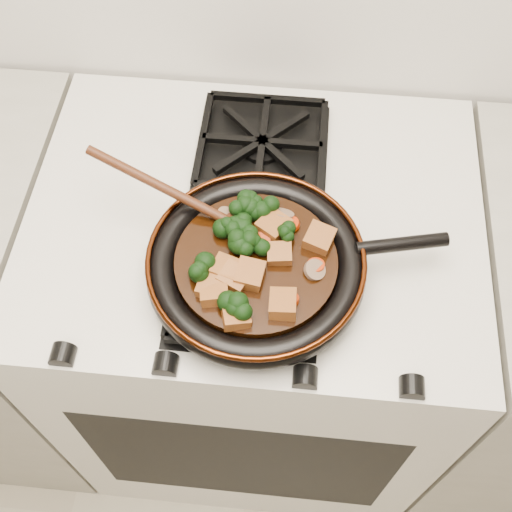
{
  "coord_description": "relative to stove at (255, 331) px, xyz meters",
  "views": [
    {
      "loc": [
        0.06,
        1.07,
        1.77
      ],
      "look_at": [
        0.01,
        1.57,
        0.97
      ],
      "focal_mm": 45.0,
      "sensor_mm": 36.0,
      "label": 1
    }
  ],
  "objects": [
    {
      "name": "tofu_cube_6",
      "position": [
        -0.04,
        -0.19,
        0.52
      ],
      "size": [
        0.05,
        0.05,
        0.03
      ],
      "primitive_type": "cube",
      "rotation": [
        -0.11,
        -0.06,
        0.19
      ],
      "color": "brown",
      "rests_on": "braising_sauce"
    },
    {
      "name": "broccoli_floret_8",
      "position": [
        -0.01,
        -0.1,
        0.52
      ],
      "size": [
        0.07,
        0.07,
        0.06
      ],
      "primitive_type": null,
      "rotation": [
        0.11,
        0.01,
        0.21
      ],
      "color": "black",
      "rests_on": "braising_sauce"
    },
    {
      "name": "tofu_cube_9",
      "position": [
        0.01,
        -0.16,
        0.52
      ],
      "size": [
        0.05,
        0.05,
        0.03
      ],
      "primitive_type": "cube",
      "rotation": [
        0.07,
        0.03,
        1.44
      ],
      "color": "brown",
      "rests_on": "braising_sauce"
    },
    {
      "name": "broccoli_floret_4",
      "position": [
        -0.02,
        -0.08,
        0.52
      ],
      "size": [
        0.07,
        0.07,
        0.06
      ],
      "primitive_type": null,
      "rotation": [
        0.06,
        -0.17,
        1.49
      ],
      "color": "black",
      "rests_on": "braising_sauce"
    },
    {
      "name": "mushroom_slice_1",
      "position": [
        -0.04,
        -0.05,
        0.52
      ],
      "size": [
        0.03,
        0.03,
        0.02
      ],
      "primitive_type": "cylinder",
      "rotation": [
        0.48,
        0.0,
        1.65
      ],
      "color": "brown",
      "rests_on": "braising_sauce"
    },
    {
      "name": "tofu_cube_1",
      "position": [
        0.04,
        -0.07,
        0.52
      ],
      "size": [
        0.06,
        0.06,
        0.03
      ],
      "primitive_type": "cube",
      "rotation": [
        0.05,
        0.01,
        2.54
      ],
      "color": "brown",
      "rests_on": "braising_sauce"
    },
    {
      "name": "tofu_cube_5",
      "position": [
        0.06,
        -0.2,
        0.52
      ],
      "size": [
        0.04,
        0.05,
        0.03
      ],
      "primitive_type": "cube",
      "rotation": [
        -0.06,
        0.12,
        1.59
      ],
      "color": "brown",
      "rests_on": "braising_sauce"
    },
    {
      "name": "carrot_coin_1",
      "position": [
        0.1,
        -0.13,
        0.51
      ],
      "size": [
        0.03,
        0.03,
        0.01
      ],
      "primitive_type": "cylinder",
      "rotation": [
        -0.12,
        -0.09,
        0.0
      ],
      "color": "#A92704",
      "rests_on": "braising_sauce"
    },
    {
      "name": "broccoli_floret_1",
      "position": [
        0.01,
        -0.1,
        0.52
      ],
      "size": [
        0.07,
        0.06,
        0.06
      ],
      "primitive_type": null,
      "rotation": [
        -0.13,
        0.06,
        1.49
      ],
      "color": "black",
      "rests_on": "braising_sauce"
    },
    {
      "name": "broccoli_floret_0",
      "position": [
        0.06,
        -0.08,
        0.52
      ],
      "size": [
        0.08,
        0.07,
        0.07
      ],
      "primitive_type": null,
      "rotation": [
        -0.25,
        0.09,
        2.0
      ],
      "color": "black",
      "rests_on": "braising_sauce"
    },
    {
      "name": "braising_sauce",
      "position": [
        0.01,
        -0.12,
        0.5
      ],
      "size": [
        0.24,
        0.24,
        0.02
      ],
      "primitive_type": "cylinder",
      "color": "black",
      "rests_on": "skillet"
    },
    {
      "name": "stove",
      "position": [
        0.0,
        0.0,
        0.0
      ],
      "size": [
        0.76,
        0.6,
        0.9
      ],
      "primitive_type": "cube",
      "color": "beige",
      "rests_on": "ground"
    },
    {
      "name": "broccoli_floret_5",
      "position": [
        -0.04,
        -0.08,
        0.52
      ],
      "size": [
        0.09,
        0.09,
        0.06
      ],
      "primitive_type": null,
      "rotation": [
        -0.01,
        0.18,
        1.0
      ],
      "color": "black",
      "rests_on": "braising_sauce"
    },
    {
      "name": "carrot_coin_0",
      "position": [
        0.06,
        -0.06,
        0.51
      ],
      "size": [
        0.03,
        0.03,
        0.02
      ],
      "primitive_type": "cylinder",
      "rotation": [
        0.04,
        -0.34,
        0.0
      ],
      "color": "#A92704",
      "rests_on": "braising_sauce"
    },
    {
      "name": "tofu_cube_0",
      "position": [
        -0.03,
        -0.15,
        0.52
      ],
      "size": [
        0.05,
        0.05,
        0.03
      ],
      "primitive_type": "cube",
      "rotation": [
        0.08,
        0.12,
        1.3
      ],
      "color": "brown",
      "rests_on": "braising_sauce"
    },
    {
      "name": "broccoli_floret_6",
      "position": [
        -0.01,
        -0.21,
        0.52
      ],
      "size": [
        0.09,
        0.09,
        0.07
      ],
      "primitive_type": null,
      "rotation": [
        0.03,
        -0.12,
        0.94
      ],
      "color": "black",
      "rests_on": "braising_sauce"
    },
    {
      "name": "mushroom_slice_0",
      "position": [
        0.05,
        -0.04,
        0.52
      ],
      "size": [
        0.04,
        0.04,
        0.03
      ],
      "primitive_type": "cylinder",
      "rotation": [
        0.6,
        0.0,
        2.88
      ],
      "color": "brown",
      "rests_on": "braising_sauce"
    },
    {
      "name": "wooden_spoon",
      "position": [
        -0.09,
        -0.05,
        0.53
      ],
      "size": [
        0.16,
        0.07,
        0.25
      ],
      "rotation": [
        0.0,
        0.0,
        2.85
      ],
      "color": "#421E0E",
      "rests_on": "braising_sauce"
    },
    {
      "name": "tofu_cube_8",
      "position": [
        -0.04,
        -0.18,
        0.52
      ],
      "size": [
        0.04,
        0.04,
        0.02
      ],
      "primitive_type": "cube",
      "rotation": [
        -0.04,
        0.0,
        1.4
      ],
      "color": "brown",
      "rests_on": "braising_sauce"
    },
    {
      "name": "carrot_coin_2",
      "position": [
        0.07,
        -0.19,
        0.51
      ],
      "size": [
        0.03,
        0.03,
        0.02
      ],
      "primitive_type": "cylinder",
      "rotation": [
        -0.34,
        -0.05,
        0.0
      ],
      "color": "#A92704",
      "rests_on": "braising_sauce"
    },
    {
      "name": "broccoli_floret_3",
      "position": [
        0.02,
        -0.04,
        0.52
      ],
      "size": [
        0.08,
        0.08,
        0.08
      ],
      "primitive_type": null,
      "rotation": [
        -0.24,
        -0.2,
        1.35
      ],
      "color": "black",
      "rests_on": "braising_sauce"
    },
    {
      "name": "mushroom_slice_2",
      "position": [
        0.1,
        -0.14,
        0.52
      ],
      "size": [
        0.04,
        0.04,
        0.02
      ],
      "primitive_type": "cylinder",
      "rotation": [
        0.45,
        0.0,
        1.05
      ],
      "color": "brown",
      "rests_on": "braising_sauce"
    },
    {
      "name": "carrot_coin_3",
      "position": [
        0.02,
        -0.09,
        0.51
      ],
      "size": [
        0.03,
        0.03,
        0.02
      ],
      "primitive_type": "cylinder",
      "rotation": [
        0.24,
        -0.19,
        0.0
      ],
      "color": "#A92704",
      "rests_on": "braising_sauce"
    },
    {
      "name": "broccoli_floret_7",
      "position": [
        -0.07,
        -0.16,
        0.52
      ],
      "size": [
        0.09,
        0.09,
        0.07
      ],
      "primitive_type": null,
      "rotation": [
        0.1,
        -0.16,
        0.56
      ],
      "color": "black",
      "rests_on": "braising_sauce"
    },
    {
      "name": "tofu_cube_2",
      "position": [
        -0.0,
        -0.22,
        0.52
      ],
      "size": [
        0.05,
        0.05,
        0.03
      ],
      "primitive_type": "cube",
      "rotation": [
        0.12,
        0.06,
        1.84
      ],
      "color": "brown",
      "rests_on": "braising_sauce"
    },
    {
      "name": "skillet",
      "position": [
        0.02,
        -0.12,
        0.49
      ],
      "size": [
        0.45,
        0.33,
        0.05
      ],
      "rotation": [
        0.0,
        0.0,
        0.23
      ],
      "color": "black",
      "rests_on": "burner_grate_front"
    },
    {
      "name": "tofu_cube_4",
      "position": [
        -0.01,
        -0.16,
        0.52
      ],
      "size": [
        0.05,
        0.05,
        0.03
      ],
      "primitive_type": "cube",
      "rotation": [
        0.1,
        0.0,
        1.15
      ],
      "color": "brown",
      "rests_on": "braising_sauce"
    },
    {
      "name": "burner_grate_front",
      "position": [
        0.0,
        -0.14,
        0.46
      ],
      "size": [
        0.23,
        0.23,
        0.03
      ],
      "primitive_type": null,
      "color": "black",
      "rests_on": "stove"
    },
    {
      "name": "broccoli_floret_2",
      "position": [
        -0.01,
        -0.04,
        0.52
      ],
      "size": [
        0.09,
        0.09,
        0.07
      ],
      "primitive_type": null,
      "rotation": [
        -0.06,
        -0.25,
        1.14
      ],
      "color": "black",
      "rests_on": "braising_sauce"
    },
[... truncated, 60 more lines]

